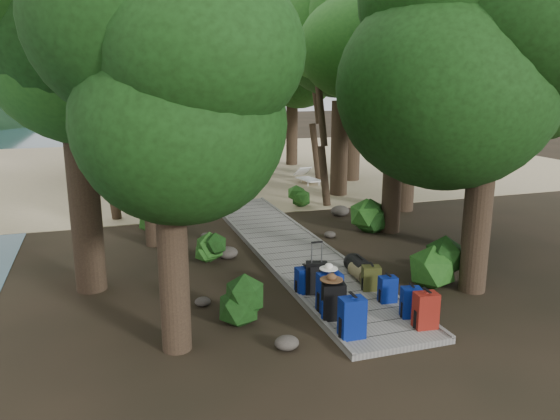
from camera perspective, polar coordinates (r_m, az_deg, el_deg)
name	(u,v)px	position (r m, az deg, el deg)	size (l,w,h in m)	color
ground	(303,261)	(13.98, 2.37, -5.38)	(120.00, 120.00, 0.00)	black
sand_beach	(196,167)	(29.10, -8.77, 4.51)	(40.00, 22.00, 0.02)	tan
boardwalk	(290,248)	(14.85, 1.02, -3.97)	(2.00, 12.00, 0.12)	gray
backpack_left_a	(352,316)	(9.75, 7.55, -10.88)	(0.43, 0.30, 0.81)	navy
backpack_left_b	(334,299)	(10.42, 5.62, -9.25)	(0.43, 0.30, 0.78)	black
backpack_left_c	(330,290)	(10.73, 5.20, -8.35)	(0.46, 0.33, 0.85)	navy
backpack_left_d	(305,279)	(11.63, 2.66, -7.19)	(0.40, 0.29, 0.60)	navy
backpack_right_a	(426,308)	(10.38, 14.99, -9.91)	(0.41, 0.29, 0.74)	maroon
backpack_right_b	(411,301)	(10.76, 13.52, -9.20)	(0.36, 0.25, 0.65)	navy
backpack_right_c	(388,288)	(11.36, 11.19, -7.99)	(0.35, 0.25, 0.59)	navy
backpack_right_d	(371,277)	(11.92, 9.51, -6.89)	(0.38, 0.28, 0.58)	#3C4118
duffel_right_khaki	(361,272)	(12.45, 8.51, -6.46)	(0.37, 0.56, 0.37)	olive
duffel_right_black	(360,267)	(12.70, 8.31, -5.89)	(0.44, 0.70, 0.44)	black
suitcase_on_boardwalk	(316,278)	(11.56, 3.82, -7.10)	(0.45, 0.25, 0.69)	black
lone_suitcase_on_sand	(238,188)	(21.54, -4.39, 2.33)	(0.40, 0.23, 0.64)	black
hat_brown	(331,276)	(10.24, 5.40, -6.93)	(0.43, 0.43, 0.13)	#51351E
hat_white	(329,266)	(10.60, 5.12, -5.84)	(0.36, 0.36, 0.12)	silver
kayak	(135,185)	(23.63, -14.88, 2.54)	(0.72, 3.30, 0.33)	#A80E16
sun_lounger	(309,176)	(24.01, 3.05, 3.53)	(0.64, 1.98, 0.64)	silver
tree_right_a	(488,101)	(12.04, 20.91, 10.64)	(4.93, 4.93, 8.21)	black
tree_right_b	(491,56)	(14.88, 21.18, 14.74)	(5.67, 5.67, 10.13)	black
tree_right_c	(396,96)	(16.34, 12.06, 11.58)	(4.67, 4.67, 8.09)	black
tree_right_d	(411,62)	(19.26, 13.50, 14.78)	(5.51, 5.51, 10.11)	black
tree_right_e	(341,69)	(21.47, 6.44, 14.39)	(5.40, 5.40, 9.72)	black
tree_right_f	(355,59)	(24.79, 7.80, 15.35)	(5.98, 5.98, 10.68)	black
tree_left_a	(167,139)	(8.83, -11.70, 7.32)	(4.35, 4.35, 7.25)	black
tree_left_b	(73,71)	(12.06, -20.78, 13.42)	(5.21, 5.21, 9.37)	black
tree_left_c	(148,105)	(15.05, -13.62, 10.58)	(4.42, 4.42, 7.69)	black
tree_back_a	(174,79)	(27.21, -11.03, 13.30)	(5.20, 5.20, 9.00)	black
tree_back_b	(228,75)	(28.60, -5.44, 13.82)	(5.23, 5.23, 9.33)	black
tree_back_c	(292,82)	(29.07, 1.29, 13.20)	(4.80, 4.80, 8.65)	black
tree_back_d	(79,89)	(27.42, -20.25, 11.77)	(4.85, 4.85, 8.08)	black
palm_right_a	(329,115)	(19.77, 5.17, 9.85)	(3.83, 3.83, 6.53)	#1B4613
palm_right_b	(318,93)	(24.53, 3.99, 12.07)	(4.02, 4.02, 7.77)	#1B4613
palm_right_c	(269,94)	(25.74, -1.14, 11.98)	(4.78, 4.78, 7.60)	#1B4613
palm_left_a	(101,113)	(18.25, -18.16, 9.56)	(4.35, 4.35, 6.93)	#1B4613
rock_left_a	(287,343)	(9.66, 0.72, -13.71)	(0.43, 0.39, 0.24)	#4C473F
rock_left_b	(203,302)	(11.44, -8.07, -9.45)	(0.33, 0.30, 0.18)	#4C473F
rock_left_c	(227,253)	(14.21, -5.54, -4.46)	(0.55, 0.50, 0.30)	#4C473F
rock_left_d	(205,235)	(16.09, -7.79, -2.64)	(0.28, 0.25, 0.15)	#4C473F
rock_right_a	(432,299)	(11.85, 15.57, -8.92)	(0.39, 0.36, 0.22)	#4C473F
rock_right_b	(427,262)	(13.99, 15.14, -5.25)	(0.50, 0.45, 0.28)	#4C473F
rock_right_c	(330,235)	(16.02, 5.24, -2.57)	(0.34, 0.31, 0.19)	#4C473F
rock_right_d	(340,211)	(18.55, 6.29, -0.08)	(0.64, 0.57, 0.35)	#4C473F
shrub_left_a	(238,305)	(10.35, -4.43, -9.91)	(0.94, 0.94, 0.85)	#1D4D17
shrub_left_b	(212,250)	(13.80, -7.11, -4.18)	(0.79, 0.79, 0.71)	#1D4D17
shrub_left_c	(162,211)	(16.98, -12.21, -0.12)	(1.34, 1.34, 1.21)	#1D4D17
shrub_right_a	(435,260)	(12.96, 15.92, -5.08)	(1.13, 1.13, 1.02)	#1D4D17
shrub_right_b	(371,215)	(16.74, 9.52, -0.56)	(1.11, 1.11, 1.00)	#1D4D17
shrub_right_c	(297,197)	(19.52, 1.81, 1.32)	(0.86, 0.86, 0.77)	#1D4D17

